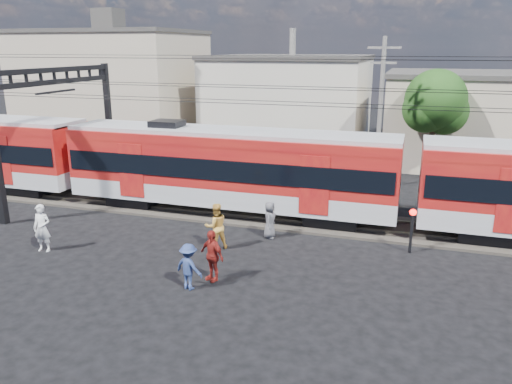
{
  "coord_description": "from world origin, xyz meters",
  "views": [
    {
      "loc": [
        7.82,
        -13.94,
        7.92
      ],
      "look_at": [
        1.84,
        5.0,
        2.14
      ],
      "focal_mm": 35.0,
      "sensor_mm": 36.0,
      "label": 1
    }
  ],
  "objects_px": {
    "commuter_train": "(233,167)",
    "pedestrian_c": "(189,267)",
    "pedestrian_a": "(42,228)",
    "crossing_signal": "(412,222)"
  },
  "relations": [
    {
      "from": "pedestrian_c",
      "to": "crossing_signal",
      "type": "xyz_separation_m",
      "value": [
        7.1,
        5.49,
        0.5
      ]
    },
    {
      "from": "pedestrian_a",
      "to": "crossing_signal",
      "type": "distance_m",
      "value": 14.72
    },
    {
      "from": "pedestrian_c",
      "to": "commuter_train",
      "type": "bearing_deg",
      "value": -64.86
    },
    {
      "from": "pedestrian_a",
      "to": "crossing_signal",
      "type": "bearing_deg",
      "value": 8.58
    },
    {
      "from": "commuter_train",
      "to": "crossing_signal",
      "type": "bearing_deg",
      "value": -16.14
    },
    {
      "from": "commuter_train",
      "to": "pedestrian_c",
      "type": "distance_m",
      "value": 8.18
    },
    {
      "from": "commuter_train",
      "to": "crossing_signal",
      "type": "xyz_separation_m",
      "value": [
        8.4,
        -2.43,
        -1.09
      ]
    },
    {
      "from": "commuter_train",
      "to": "pedestrian_c",
      "type": "height_order",
      "value": "commuter_train"
    },
    {
      "from": "pedestrian_a",
      "to": "pedestrian_c",
      "type": "relative_size",
      "value": 1.2
    },
    {
      "from": "pedestrian_a",
      "to": "commuter_train",
      "type": "bearing_deg",
      "value": 41.32
    }
  ]
}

